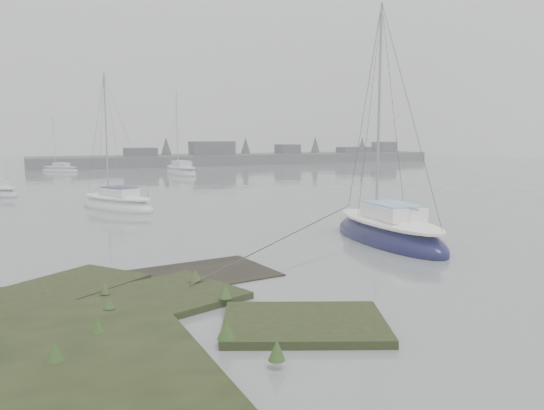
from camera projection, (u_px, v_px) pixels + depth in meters
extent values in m
plane|color=slate|center=(93.00, 193.00, 38.51)|extent=(160.00, 160.00, 0.00)
cube|color=#4C4F51|center=(248.00, 160.00, 78.21)|extent=(60.00, 8.00, 1.60)
cube|color=#424247|center=(141.00, 156.00, 70.32)|extent=(4.00, 3.00, 2.20)
cube|color=#424247|center=(212.00, 152.00, 74.58)|extent=(6.00, 3.00, 3.00)
cube|color=#424247|center=(287.00, 153.00, 79.78)|extent=(3.00, 3.00, 2.50)
cube|color=#424247|center=(354.00, 153.00, 84.98)|extent=(5.00, 3.00, 2.00)
cube|color=#424247|center=(384.00, 150.00, 87.52)|extent=(3.00, 3.00, 2.80)
cone|color=#384238|center=(166.00, 149.00, 73.72)|extent=(2.00, 2.00, 3.50)
cone|color=#384238|center=(246.00, 148.00, 78.90)|extent=(2.00, 2.00, 3.50)
cone|color=#384238|center=(315.00, 148.00, 84.07)|extent=(2.00, 2.00, 3.50)
cone|color=#384238|center=(362.00, 147.00, 87.94)|extent=(2.00, 2.00, 3.50)
ellipsoid|color=#101039|center=(388.00, 239.00, 20.77)|extent=(3.09, 7.27, 1.71)
ellipsoid|color=white|center=(388.00, 221.00, 20.68)|extent=(2.52, 6.32, 0.48)
cube|color=white|center=(393.00, 212.00, 20.35)|extent=(1.77, 2.57, 0.50)
cube|color=#83B5DB|center=(393.00, 204.00, 20.31)|extent=(1.65, 2.36, 0.08)
cylinder|color=#939399|center=(379.00, 109.00, 20.96)|extent=(0.11, 0.11, 8.07)
cylinder|color=#939399|center=(396.00, 205.00, 20.12)|extent=(0.40, 2.82, 0.09)
ellipsoid|color=silver|center=(117.00, 207.00, 29.93)|extent=(4.39, 6.03, 1.41)
ellipsoid|color=white|center=(117.00, 197.00, 29.85)|extent=(3.71, 5.19, 0.40)
cube|color=white|center=(120.00, 192.00, 29.66)|extent=(2.03, 2.34, 0.42)
cube|color=#12184B|center=(119.00, 187.00, 29.63)|extent=(1.88, 2.16, 0.07)
cylinder|color=#939399|center=(106.00, 133.00, 29.82)|extent=(0.09, 0.09, 6.64)
cylinder|color=#939399|center=(121.00, 188.00, 29.53)|extent=(1.15, 2.09, 0.07)
ellipsoid|color=silver|center=(181.00, 173.00, 56.39)|extent=(2.78, 6.90, 1.63)
ellipsoid|color=white|center=(181.00, 167.00, 56.30)|extent=(2.27, 6.00, 0.46)
cube|color=white|center=(182.00, 164.00, 56.00)|extent=(1.64, 2.42, 0.48)
cube|color=#B4BAC0|center=(182.00, 161.00, 55.97)|extent=(1.52, 2.22, 0.08)
cylinder|color=#939399|center=(177.00, 128.00, 56.49)|extent=(0.11, 0.11, 7.69)
cylinder|color=#939399|center=(182.00, 161.00, 55.80)|extent=(0.32, 2.69, 0.09)
ellipsoid|color=#AAB1B4|center=(60.00, 171.00, 60.50)|extent=(4.56, 4.45, 1.16)
ellipsoid|color=silver|center=(60.00, 167.00, 60.44)|extent=(3.90, 3.80, 0.33)
cube|color=silver|center=(61.00, 165.00, 60.34)|extent=(1.90, 1.88, 0.34)
cube|color=silver|center=(61.00, 163.00, 60.31)|extent=(1.75, 1.73, 0.05)
cylinder|color=#939399|center=(54.00, 141.00, 60.24)|extent=(0.08, 0.08, 5.48)
cylinder|color=#939399|center=(62.00, 163.00, 60.27)|extent=(1.43, 1.37, 0.06)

